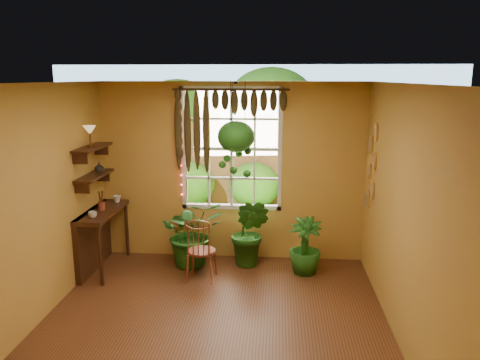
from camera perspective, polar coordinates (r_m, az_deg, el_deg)
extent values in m
plane|color=brown|center=(5.45, -3.49, -17.98)|extent=(4.50, 4.50, 0.00)
plane|color=silver|center=(4.70, -3.93, 11.69)|extent=(4.50, 4.50, 0.00)
plane|color=#BA883F|center=(7.08, -1.05, 0.97)|extent=(4.00, 0.00, 4.00)
plane|color=#BA883F|center=(5.56, -24.59, -3.40)|extent=(0.00, 4.50, 4.50)
plane|color=#BA883F|center=(5.03, 19.55, -4.57)|extent=(0.00, 4.50, 4.50)
cube|color=silver|center=(7.04, -1.04, 3.81)|extent=(1.52, 0.10, 1.86)
cube|color=white|center=(7.07, -1.02, 3.85)|extent=(1.38, 0.01, 1.78)
cylinder|color=#3C2310|center=(6.86, -1.16, 10.96)|extent=(1.70, 0.04, 0.04)
cube|color=#3C2310|center=(6.99, -16.47, -3.75)|extent=(0.40, 1.20, 0.06)
cube|color=#3C2310|center=(7.18, -17.46, -6.92)|extent=(0.08, 1.18, 0.90)
cylinder|color=#3C2310|center=(6.59, -16.63, -8.80)|extent=(0.05, 0.05, 0.86)
cylinder|color=#3C2310|center=(7.56, -13.63, -5.85)|extent=(0.05, 0.05, 0.86)
cube|color=#3C2310|center=(6.90, -17.32, 0.52)|extent=(0.25, 0.90, 0.04)
cube|color=#3C2310|center=(6.83, -17.53, 3.80)|extent=(0.25, 0.90, 0.04)
cube|color=#2A5518|center=(12.24, 1.32, -0.65)|extent=(14.00, 10.00, 0.04)
cube|color=brown|center=(10.29, 0.75, 2.06)|extent=(12.00, 0.10, 1.80)
plane|color=#95C7FA|center=(13.77, 1.81, 7.43)|extent=(12.00, 0.00, 12.00)
cylinder|color=maroon|center=(6.54, -4.73, -8.66)|extent=(0.41, 0.41, 0.04)
torus|color=maroon|center=(6.24, -5.14, -5.40)|extent=(0.37, 0.05, 0.37)
imported|color=#174312|center=(7.00, -5.82, -6.38)|extent=(1.13, 1.06, 1.01)
imported|color=#174312|center=(6.92, 1.22, -6.42)|extent=(0.71, 0.65, 1.04)
imported|color=#174312|center=(6.78, 7.92, -7.96)|extent=(0.52, 0.52, 0.82)
ellipsoid|color=black|center=(6.77, -0.49, 4.64)|extent=(0.32, 0.32, 0.19)
ellipsoid|color=#174312|center=(6.76, -0.49, 5.31)|extent=(0.54, 0.54, 0.46)
imported|color=silver|center=(6.62, -17.53, -4.04)|extent=(0.15, 0.15, 0.09)
imported|color=beige|center=(7.32, -14.76, -2.25)|extent=(0.15, 0.15, 0.11)
cylinder|color=brown|center=(6.96, -16.53, -3.06)|extent=(0.10, 0.10, 0.12)
imported|color=#B2AD99|center=(7.04, -16.80, 1.50)|extent=(0.16, 0.16, 0.14)
cylinder|color=brown|center=(6.73, -17.74, 3.94)|extent=(0.10, 0.10, 0.03)
cylinder|color=brown|center=(6.72, -17.80, 4.73)|extent=(0.02, 0.02, 0.18)
cone|color=slate|center=(6.70, -17.87, 5.82)|extent=(0.18, 0.18, 0.12)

